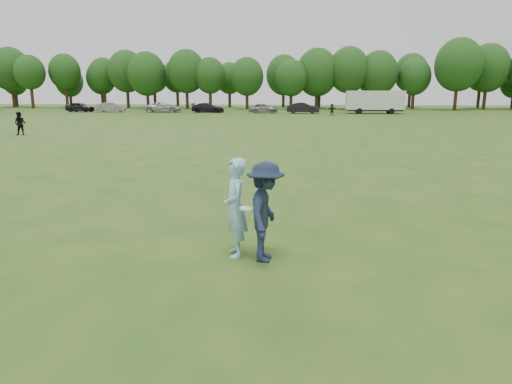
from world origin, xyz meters
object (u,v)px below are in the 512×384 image
Objects in this scene: car_d at (208,108)px; field_cone at (491,119)px; defender at (265,212)px; car_e at (263,108)px; thrower at (235,208)px; cargo_trailer at (375,101)px; player_far_d at (332,110)px; player_far_a at (20,124)px; car_a at (80,107)px; car_b at (111,107)px; car_c at (164,107)px; car_f at (303,108)px.

car_d is 37.82m from field_cone.
defender reaches higher than car_e.
cargo_trailer is (10.75, 58.75, 0.80)m from thrower.
player_far_d is 19.13m from car_d.
player_far_a is at bearing -137.96° from player_far_d.
player_far_d is 0.37× the size of car_e.
car_a is 1.02× the size of car_e.
player_far_d is at bearing -135.91° from cargo_trailer.
defender reaches higher than field_cone.
defender reaches higher than car_b.
car_c is (8.14, 0.56, 0.02)m from car_b.
player_far_d is (24.08, 29.70, -0.07)m from player_far_a.
defender is (0.61, -0.19, -0.01)m from thrower.
player_far_d is at bearing -92.45° from car_a.
defender is 50.33m from field_cone.
field_cone is (55.16, -13.53, -0.59)m from car_a.
field_cone is (42.11, -14.06, -0.60)m from car_c.
car_f is at bearing 162.78° from thrower.
defender is 53.03m from player_far_d.
car_c is (-0.78, 36.54, -0.10)m from player_far_a.
car_a is 0.98× the size of car_b.
car_d is 0.54× the size of cargo_trailer.
field_cone is (17.25, -7.22, -0.64)m from player_far_d.
thrower is 0.44× the size of car_b.
cargo_trailer reaches higher than car_c.
player_far_d reaches higher than car_e.
cargo_trailer is (24.23, -0.48, 1.07)m from car_d.
car_d is at bearing 85.81° from car_e.
field_cone is at bearing -31.64° from player_far_d.
player_far_a is at bearing -130.31° from cargo_trailer.
car_b is at bearing 160.29° from player_far_d.
cargo_trailer reaches higher than field_cone.
player_far_a is 36.74m from car_d.
field_cone is at bearing 137.90° from thrower.
defender is at bearing -143.11° from car_a.
car_f is (-3.81, 5.46, -0.02)m from player_far_d.
car_e is 14.13× the size of field_cone.
car_b is 23.41m from car_e.
car_d is (6.88, -0.31, -0.05)m from car_c.
cargo_trailer reaches higher than defender.
cargo_trailer reaches higher than car_e.
car_a is at bearing 92.96° from car_d.
field_cone is (21.14, 45.66, -0.82)m from defender.
car_b is at bearing -170.74° from thrower.
cargo_trailer is (6.25, 6.06, 0.99)m from player_far_d.
car_f is at bearing -176.62° from cargo_trailer.
cargo_trailer is at bearing -97.35° from car_b.
car_d is 16.21× the size of field_cone.
defender is 0.46× the size of car_e.
car_c is 21.10m from car_f.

